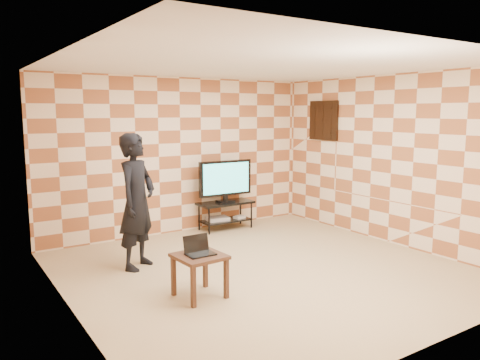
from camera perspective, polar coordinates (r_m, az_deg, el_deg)
name	(u,v)px	position (r m, az deg, el deg)	size (l,w,h in m)	color
floor	(264,270)	(6.42, 2.98, -10.86)	(5.00, 5.00, 0.00)	tan
wall_back	(181,156)	(8.25, -7.25, 2.97)	(5.00, 0.02, 2.70)	beige
wall_front	(436,200)	(4.38, 22.80, -2.31)	(5.00, 0.02, 2.70)	beige
wall_left	(67,187)	(5.07, -20.37, -0.81)	(0.02, 5.00, 2.70)	beige
wall_right	(391,160)	(7.85, 17.98, 2.36)	(0.02, 5.00, 2.70)	beige
ceiling	(266,65)	(6.10, 3.18, 13.87)	(5.00, 5.00, 0.02)	white
wall_art	(324,121)	(8.85, 10.15, 7.15)	(0.04, 0.72, 0.72)	black
tv_stand	(225,209)	(8.47, -1.78, -3.57)	(1.01, 0.45, 0.50)	black
tv	(225,179)	(8.37, -1.79, 0.11)	(1.03, 0.20, 0.75)	black
dvd_player	(218,219)	(8.44, -2.76, -4.74)	(0.38, 0.27, 0.06)	#B4B4B6
game_console	(239,217)	(8.61, -0.09, -4.54)	(0.20, 0.14, 0.05)	silver
side_table	(199,262)	(5.43, -4.96, -9.95)	(0.56, 0.56, 0.50)	#381C12
laptop	(199,250)	(5.41, -5.05, -8.47)	(0.32, 0.25, 0.21)	black
person	(137,201)	(6.44, -12.45, -2.55)	(0.67, 0.44, 1.83)	black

